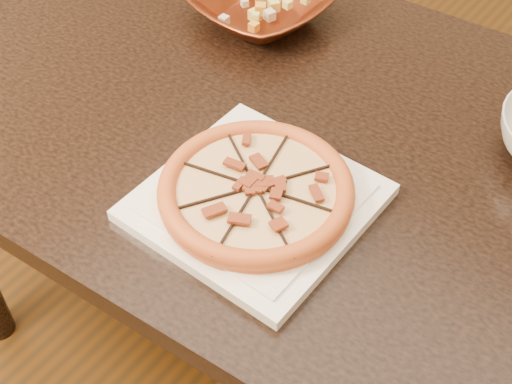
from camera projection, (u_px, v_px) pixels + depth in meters
floor at (276, 284)px, 1.84m from camera, size 4.00×4.00×0.02m
dining_table at (277, 164)px, 1.22m from camera, size 1.35×0.92×0.75m
plate at (256, 202)px, 1.00m from camera, size 0.29×0.29×0.02m
pizza at (256, 190)px, 0.98m from camera, size 0.27×0.27×0.03m
bronze_bowl at (261, 6)px, 1.30m from camera, size 0.27×0.27×0.06m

